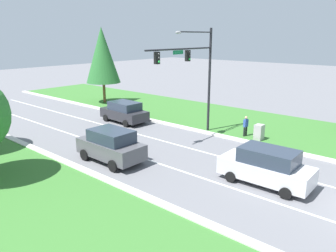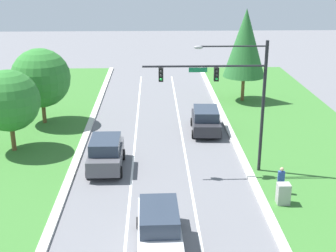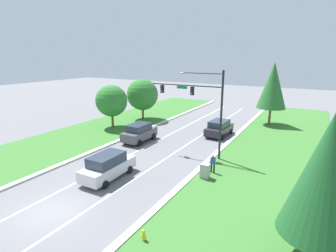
% 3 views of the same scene
% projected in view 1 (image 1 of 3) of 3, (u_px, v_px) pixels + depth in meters
% --- Properties ---
extents(traffic_signal_mast, '(7.46, 0.41, 8.39)m').
position_uv_depth(traffic_signal_mast, '(195.00, 66.00, 24.75)').
color(traffic_signal_mast, black).
rests_on(traffic_signal_mast, ground_plane).
extents(silver_suv, '(2.25, 4.94, 2.03)m').
position_uv_depth(silver_suv, '(266.00, 166.00, 17.54)').
color(silver_suv, silver).
rests_on(silver_suv, ground_plane).
extents(graphite_suv, '(2.27, 4.58, 2.11)m').
position_uv_depth(graphite_suv, '(111.00, 145.00, 20.73)').
color(graphite_suv, '#4C4C51').
rests_on(graphite_suv, ground_plane).
extents(charcoal_suv, '(2.45, 4.83, 1.92)m').
position_uv_depth(charcoal_suv, '(124.00, 112.00, 30.32)').
color(charcoal_suv, '#28282D').
rests_on(charcoal_suv, ground_plane).
extents(utility_cabinet, '(0.70, 0.60, 1.27)m').
position_uv_depth(utility_cabinet, '(259.00, 133.00, 25.01)').
color(utility_cabinet, '#9E9E99').
rests_on(utility_cabinet, ground_plane).
extents(pedestrian, '(0.41, 0.28, 1.69)m').
position_uv_depth(pedestrian, '(246.00, 126.00, 25.85)').
color(pedestrian, black).
rests_on(pedestrian, ground_plane).
extents(conifer_near_right_tree, '(3.96, 3.96, 8.80)m').
position_uv_depth(conifer_near_right_tree, '(102.00, 55.00, 37.81)').
color(conifer_near_right_tree, brown).
rests_on(conifer_near_right_tree, ground_plane).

